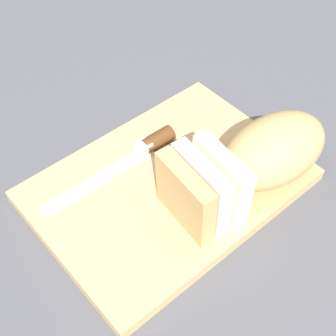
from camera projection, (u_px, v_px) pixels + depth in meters
ground_plane at (168, 189)px, 0.73m from camera, size 3.00×3.00×0.00m
cutting_board at (168, 185)px, 0.72m from camera, size 0.40×0.29×0.02m
bread_loaf at (255, 160)px, 0.67m from camera, size 0.27×0.13×0.10m
bread_knife at (144, 149)px, 0.74m from camera, size 0.24×0.03×0.03m
crumb_near_knife at (228, 165)px, 0.73m from camera, size 0.01×0.01×0.01m
crumb_near_loaf at (187, 187)px, 0.70m from camera, size 0.00×0.00×0.00m
crumb_stray_left at (201, 202)px, 0.68m from camera, size 0.00×0.00×0.00m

